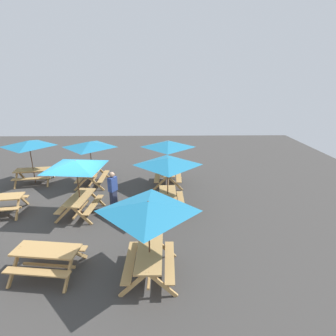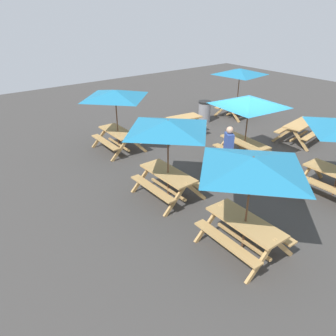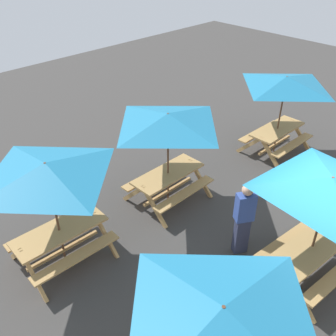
# 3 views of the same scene
# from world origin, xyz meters

# --- Properties ---
(ground_plane) EXTENTS (30.93, 30.93, 0.00)m
(ground_plane) POSITION_xyz_m (0.00, 0.00, 0.00)
(ground_plane) COLOR #3D3A38
(ground_plane) RESTS_ON ground
(picnic_table_1) EXTENTS (2.06, 2.06, 2.34)m
(picnic_table_1) POSITION_xyz_m (-3.19, 3.76, 1.99)
(picnic_table_1) COLOR tan
(picnic_table_1) RESTS_ON ground
(picnic_table_2) EXTENTS (2.02, 2.02, 2.34)m
(picnic_table_2) POSITION_xyz_m (-0.33, 3.70, 1.99)
(picnic_table_2) COLOR tan
(picnic_table_2) RESTS_ON ground
(picnic_table_4) EXTENTS (2.81, 2.81, 2.34)m
(picnic_table_4) POSITION_xyz_m (-0.08, 0.16, 1.99)
(picnic_table_4) COLOR tan
(picnic_table_4) RESTS_ON ground
(picnic_table_6) EXTENTS (2.03, 2.03, 2.34)m
(picnic_table_6) POSITION_xyz_m (-3.23, -0.14, 1.99)
(picnic_table_6) COLOR tan
(picnic_table_6) RESTS_ON ground
(picnic_table_7) EXTENTS (2.03, 2.03, 2.34)m
(picnic_table_7) POSITION_xyz_m (3.48, 3.13, 1.99)
(picnic_table_7) COLOR tan
(picnic_table_7) RESTS_ON ground
(person_standing) EXTENTS (0.42, 0.37, 1.67)m
(person_standing) POSITION_xyz_m (-0.48, 1.43, 0.89)
(person_standing) COLOR #2D334C
(person_standing) RESTS_ON ground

